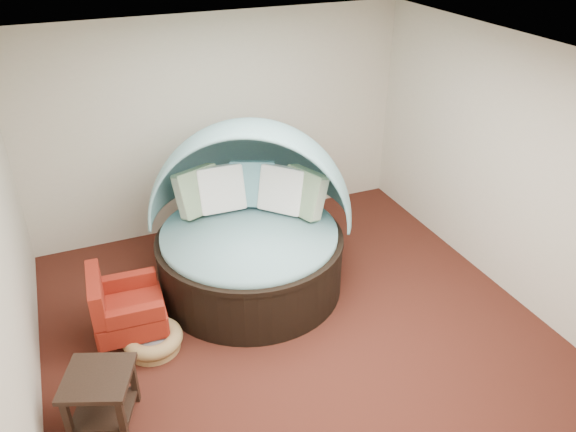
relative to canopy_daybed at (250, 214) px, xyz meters
name	(u,v)px	position (x,y,z in m)	size (l,w,h in m)	color
floor	(295,329)	(0.13, -1.00, -0.89)	(5.00, 5.00, 0.00)	#4D1E16
wall_back	(219,125)	(0.13, 1.50, 0.51)	(5.00, 5.00, 0.00)	beige
wall_front	(470,411)	(0.13, -3.50, 0.51)	(5.00, 5.00, 0.00)	beige
wall_left	(3,274)	(-2.37, -1.00, 0.51)	(5.00, 5.00, 0.00)	beige
wall_right	(509,169)	(2.63, -1.00, 0.51)	(5.00, 5.00, 0.00)	beige
ceiling	(298,62)	(0.13, -1.00, 1.91)	(5.00, 5.00, 0.00)	white
canopy_daybed	(250,214)	(0.00, 0.00, 0.00)	(2.79, 2.76, 1.92)	black
pet_basket	(153,340)	(-1.31, -0.72, -0.78)	(0.74, 0.74, 0.21)	olive
red_armchair	(123,309)	(-1.52, -0.46, -0.51)	(0.73, 0.74, 0.81)	black
side_table	(100,392)	(-1.86, -1.46, -0.55)	(0.71, 0.71, 0.53)	black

